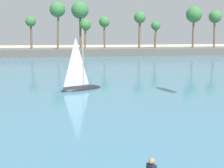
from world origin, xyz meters
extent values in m
cube|color=teal|center=(0.00, 58.47, 0.03)|extent=(220.00, 103.87, 0.06)
cube|color=#605B54|center=(0.00, 70.41, 0.90)|extent=(89.34, 6.00, 1.80)
cylinder|color=brown|center=(-10.46, 71.52, 5.01)|extent=(0.58, 0.53, 6.42)
sphere|color=#38753D|center=(-10.46, 71.52, 8.21)|extent=(2.44, 2.44, 2.44)
cylinder|color=brown|center=(-4.04, 69.79, 6.36)|extent=(0.88, 0.88, 9.15)
sphere|color=#38753D|center=(-4.04, 69.79, 10.92)|extent=(3.63, 3.63, 3.63)
cylinder|color=brown|center=(35.53, 71.38, 5.70)|extent=(0.79, 0.46, 7.82)
sphere|color=#38753D|center=(35.53, 71.38, 9.61)|extent=(3.21, 3.21, 3.21)
cylinder|color=brown|center=(1.21, 71.28, 6.37)|extent=(0.53, 0.59, 9.15)
sphere|color=#38753D|center=(1.21, 71.28, 10.94)|extent=(4.15, 4.15, 4.15)
cylinder|color=brown|center=(15.75, 70.83, 5.54)|extent=(0.68, 0.86, 7.50)
sphere|color=#38753D|center=(15.75, 70.83, 9.27)|extent=(2.88, 2.88, 2.88)
cylinder|color=brown|center=(29.49, 70.52, 5.93)|extent=(0.51, 0.62, 8.27)
sphere|color=#38753D|center=(29.49, 70.52, 10.06)|extent=(3.99, 3.99, 3.99)
cylinder|color=brown|center=(7.02, 70.89, 4.99)|extent=(0.53, 0.47, 6.39)
sphere|color=#38753D|center=(7.02, 70.89, 8.18)|extent=(2.58, 2.58, 2.58)
cylinder|color=brown|center=(2.37, 70.74, 4.61)|extent=(0.66, 0.59, 5.65)
sphere|color=#38753D|center=(2.37, 70.74, 7.42)|extent=(2.74, 2.74, 2.74)
cylinder|color=brown|center=(19.67, 70.28, 4.54)|extent=(0.63, 0.62, 5.50)
sphere|color=#38753D|center=(19.67, 70.28, 7.27)|extent=(2.27, 2.27, 2.27)
sphere|color=#9E7051|center=(1.59, 6.17, 1.56)|extent=(0.21, 0.21, 0.21)
ellipsoid|color=black|center=(-0.12, 27.20, 0.06)|extent=(4.68, 3.23, 0.91)
cylinder|color=gray|center=(0.08, 27.30, 3.36)|extent=(0.14, 0.14, 5.68)
pyramid|color=silver|center=(-0.61, 26.96, 2.93)|extent=(1.90, 1.03, 4.83)
camera|label=1|loc=(-1.05, -3.31, 5.94)|focal=48.55mm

